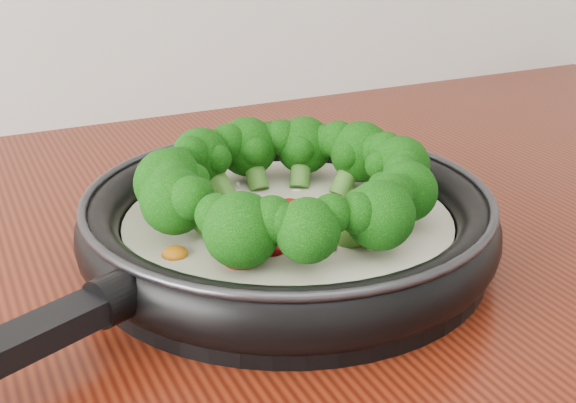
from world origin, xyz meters
name	(u,v)px	position (x,y,z in m)	size (l,w,h in m)	color
skillet	(285,215)	(0.05, 1.05, 0.94)	(0.57, 0.45, 0.10)	black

